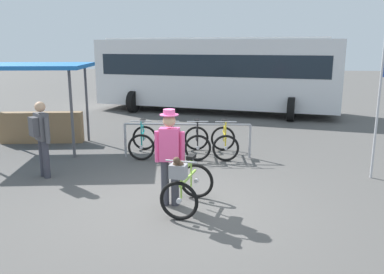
% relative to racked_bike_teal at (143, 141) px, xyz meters
% --- Properties ---
extents(ground_plane, '(80.00, 80.00, 0.00)m').
position_rel_racked_bike_teal_xyz_m(ground_plane, '(1.46, -3.26, -0.37)').
color(ground_plane, '#514F4C').
extents(bike_rack_rail, '(3.20, 0.30, 0.88)m').
position_rel_racked_bike_teal_xyz_m(bike_rack_rail, '(1.17, -0.09, 0.30)').
color(bike_rack_rail, '#99999E').
rests_on(bike_rack_rail, ground).
extents(racked_bike_teal, '(0.83, 1.20, 0.98)m').
position_rel_racked_bike_teal_xyz_m(racked_bike_teal, '(0.00, 0.00, 0.00)').
color(racked_bike_teal, black).
rests_on(racked_bike_teal, ground).
extents(racked_bike_red, '(0.77, 1.15, 0.97)m').
position_rel_racked_bike_teal_xyz_m(racked_bike_red, '(0.70, 0.05, 0.00)').
color(racked_bike_red, black).
rests_on(racked_bike_red, ground).
extents(racked_bike_black, '(0.81, 1.17, 0.97)m').
position_rel_racked_bike_teal_xyz_m(racked_bike_black, '(1.40, 0.11, -0.00)').
color(racked_bike_black, black).
rests_on(racked_bike_black, ground).
extents(racked_bike_yellow, '(0.78, 1.17, 0.97)m').
position_rel_racked_bike_teal_xyz_m(racked_bike_yellow, '(2.09, 0.16, 0.00)').
color(racked_bike_yellow, black).
rests_on(racked_bike_yellow, ground).
extents(featured_bicycle, '(0.83, 1.25, 1.09)m').
position_rel_racked_bike_teal_xyz_m(featured_bicycle, '(1.59, -3.45, 0.12)').
color(featured_bicycle, black).
rests_on(featured_bicycle, ground).
extents(person_with_featured_bike, '(0.53, 0.32, 1.72)m').
position_rel_racked_bike_teal_xyz_m(person_with_featured_bike, '(1.27, -3.21, 0.58)').
color(person_with_featured_bike, '#383842').
rests_on(person_with_featured_bike, ground).
extents(pedestrian_with_backpack, '(0.47, 0.46, 1.64)m').
position_rel_racked_bike_teal_xyz_m(pedestrian_with_backpack, '(-1.69, -2.02, 0.57)').
color(pedestrian_with_backpack, '#383842').
rests_on(pedestrian_with_backpack, ground).
extents(bus_distant, '(10.30, 4.66, 3.08)m').
position_rel_racked_bike_teal_xyz_m(bus_distant, '(1.43, 7.12, 1.37)').
color(bus_distant, silver).
rests_on(bus_distant, ground).
extents(market_stall, '(3.44, 2.79, 2.30)m').
position_rel_racked_bike_teal_xyz_m(market_stall, '(-3.16, 0.55, 1.03)').
color(market_stall, '#4C4C51').
rests_on(market_stall, ground).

